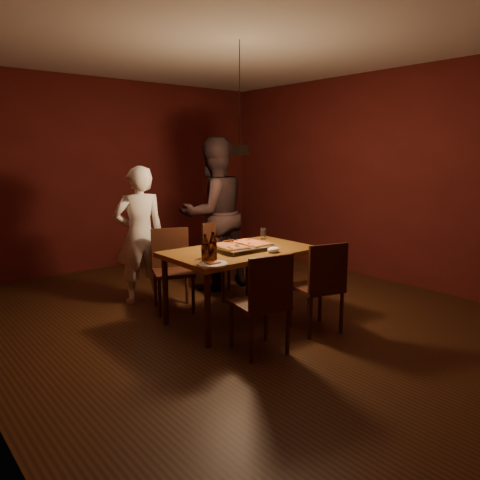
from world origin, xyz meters
TOP-DOWN VIEW (x-y plane):
  - room_shell at (0.00, 0.00)m, footprint 6.00×6.00m
  - dining_table at (-0.06, -0.09)m, footprint 1.50×0.90m
  - chair_far_left at (-0.41, 0.69)m, footprint 0.55×0.55m
  - chair_far_right at (0.33, 0.74)m, footprint 0.42×0.42m
  - chair_near_left at (-0.45, -0.89)m, footprint 0.49×0.49m
  - chair_near_right at (0.31, -0.86)m, footprint 0.51×0.51m
  - pizza_tray at (-0.06, -0.09)m, footprint 0.55×0.45m
  - pizza_meat at (-0.21, -0.09)m, footprint 0.28×0.42m
  - pizza_cheese at (0.08, -0.10)m, footprint 0.28×0.42m
  - spatula at (-0.06, -0.07)m, footprint 0.18×0.26m
  - beer_bottle_a at (-0.67, -0.34)m, footprint 0.07×0.07m
  - beer_bottle_b at (-0.61, -0.38)m, footprint 0.07×0.07m
  - water_glass_left at (-0.57, -0.18)m, footprint 0.07×0.07m
  - water_glass_right at (0.51, 0.20)m, footprint 0.06×0.06m
  - plate_slice at (-0.67, -0.45)m, footprint 0.27×0.27m
  - napkin at (0.11, -0.40)m, footprint 0.13×0.10m
  - diner_white at (-0.57, 1.12)m, footprint 0.65×0.50m
  - diner_dark at (0.44, 1.07)m, footprint 0.97×0.78m
  - pendant_lamp at (0.00, 0.00)m, footprint 0.18×0.18m

SIDE VIEW (x-z plane):
  - chair_far_left at x=-0.41m, z-range 0.29..0.78m
  - chair_far_right at x=0.33m, z-range 0.29..0.78m
  - chair_near_left at x=-0.45m, z-range 0.29..0.78m
  - chair_near_right at x=0.31m, z-range 0.29..0.78m
  - dining_table at x=-0.06m, z-range 0.30..1.05m
  - plate_slice at x=-0.67m, z-range 0.75..0.77m
  - pizza_tray at x=-0.06m, z-range 0.75..0.80m
  - napkin at x=0.11m, z-range 0.75..0.81m
  - diner_white at x=-0.57m, z-range 0.00..1.58m
  - water_glass_left at x=-0.57m, z-range 0.75..0.86m
  - pizza_meat at x=-0.21m, z-range 0.80..0.82m
  - pizza_cheese at x=0.08m, z-range 0.80..0.82m
  - spatula at x=-0.06m, z-range 0.79..0.83m
  - water_glass_right at x=0.51m, z-range 0.75..0.88m
  - beer_bottle_a at x=-0.67m, z-range 0.75..1.01m
  - beer_bottle_b at x=-0.61m, z-range 0.75..1.03m
  - diner_dark at x=0.44m, z-range 0.00..1.92m
  - room_shell at x=0.00m, z-range -1.60..4.40m
  - pendant_lamp at x=0.00m, z-range 1.21..2.31m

